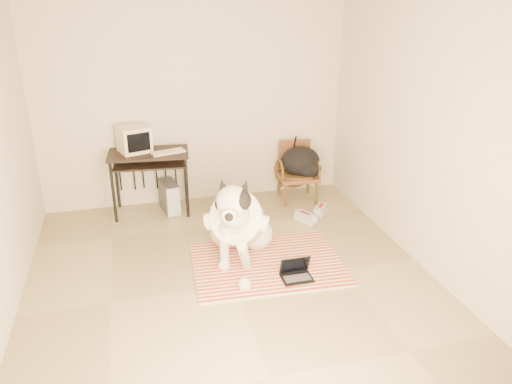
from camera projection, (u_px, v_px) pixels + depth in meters
name	position (u px, v px, depth m)	size (l,w,h in m)	color
floor	(233.00, 285.00, 4.94)	(4.50, 4.50, 0.00)	#97865D
wall_back	(194.00, 102.00, 6.43)	(4.50, 4.50, 0.00)	beige
wall_front	(328.00, 297.00, 2.41)	(4.50, 4.50, 0.00)	beige
wall_right	(430.00, 139.00, 4.89)	(4.50, 4.50, 0.00)	beige
rug	(268.00, 263.00, 5.30)	(1.63, 1.29, 0.02)	red
dog	(239.00, 222.00, 5.28)	(0.79, 1.45, 1.06)	silver
laptop	(296.00, 273.00, 5.00)	(0.31, 0.22, 0.22)	black
computer_desk	(149.00, 161.00, 6.24)	(1.03, 0.64, 0.82)	black
crt_monitor	(134.00, 139.00, 6.18)	(0.45, 0.43, 0.32)	beige
desk_keyboard	(168.00, 152.00, 6.17)	(0.41, 0.15, 0.03)	beige
pc_tower	(170.00, 197.00, 6.47)	(0.24, 0.45, 0.40)	#454547
rattan_chair	(297.00, 172.00, 6.79)	(0.56, 0.54, 0.78)	brown
backpack	(302.00, 163.00, 6.69)	(0.53, 0.47, 0.40)	black
sneaker_left	(306.00, 217.00, 6.26)	(0.24, 0.32, 0.10)	silver
sneaker_right	(320.00, 210.00, 6.47)	(0.27, 0.29, 0.10)	silver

